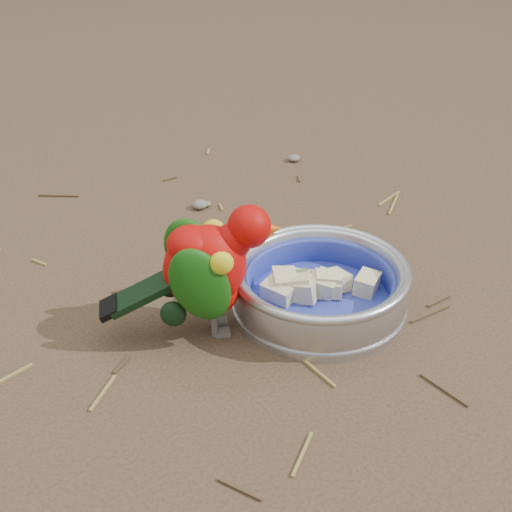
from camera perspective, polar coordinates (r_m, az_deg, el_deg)
ground at (r=0.95m, az=-1.56°, el=-4.91°), size 60.00×60.00×0.00m
food_bowl at (r=0.97m, az=4.60°, el=-3.45°), size 0.21×0.21×0.02m
bowl_wall at (r=0.95m, az=4.68°, el=-1.97°), size 0.21×0.21×0.04m
fruit_wedges at (r=0.96m, az=4.66°, el=-2.32°), size 0.13×0.13×0.03m
lory_parrot at (r=0.89m, az=-3.48°, el=-1.40°), size 0.21×0.17×0.16m
ground_debris at (r=1.00m, az=-5.93°, el=-2.72°), size 0.90×0.80×0.01m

